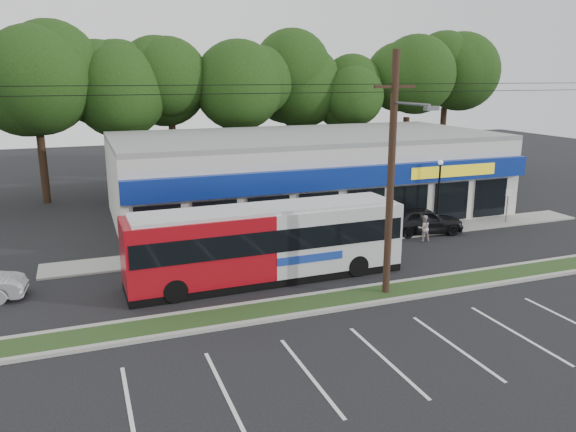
{
  "coord_description": "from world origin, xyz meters",
  "views": [
    {
      "loc": [
        -8.72,
        -18.42,
        9.02
      ],
      "look_at": [
        0.07,
        5.0,
        2.74
      ],
      "focal_mm": 35.0,
      "sensor_mm": 36.0,
      "label": 1
    }
  ],
  "objects_px": {
    "lamp_post": "(439,187)",
    "pedestrian_b": "(424,228)",
    "sign_post": "(508,199)",
    "pedestrian_a": "(343,236)",
    "utility_pole": "(388,168)",
    "metrobus": "(267,241)",
    "car_dark": "(423,220)"
  },
  "relations": [
    {
      "from": "sign_post",
      "to": "car_dark",
      "type": "relative_size",
      "value": 0.48
    },
    {
      "from": "metrobus",
      "to": "car_dark",
      "type": "distance_m",
      "value": 11.7
    },
    {
      "from": "pedestrian_b",
      "to": "lamp_post",
      "type": "bearing_deg",
      "value": -131.29
    },
    {
      "from": "utility_pole",
      "to": "lamp_post",
      "type": "height_order",
      "value": "utility_pole"
    },
    {
      "from": "car_dark",
      "to": "pedestrian_b",
      "type": "relative_size",
      "value": 3.12
    },
    {
      "from": "utility_pole",
      "to": "metrobus",
      "type": "height_order",
      "value": "utility_pole"
    },
    {
      "from": "metrobus",
      "to": "pedestrian_b",
      "type": "distance_m",
      "value": 10.53
    },
    {
      "from": "metrobus",
      "to": "car_dark",
      "type": "bearing_deg",
      "value": 18.93
    },
    {
      "from": "utility_pole",
      "to": "metrobus",
      "type": "distance_m",
      "value": 6.45
    },
    {
      "from": "utility_pole",
      "to": "pedestrian_b",
      "type": "distance_m",
      "value": 9.95
    },
    {
      "from": "pedestrian_a",
      "to": "pedestrian_b",
      "type": "distance_m",
      "value": 5.09
    },
    {
      "from": "lamp_post",
      "to": "sign_post",
      "type": "relative_size",
      "value": 1.91
    },
    {
      "from": "sign_post",
      "to": "metrobus",
      "type": "xyz_separation_m",
      "value": [
        -17.12,
        -4.07,
        0.24
      ]
    },
    {
      "from": "sign_post",
      "to": "car_dark",
      "type": "distance_m",
      "value": 6.22
    },
    {
      "from": "pedestrian_a",
      "to": "pedestrian_b",
      "type": "relative_size",
      "value": 1.1
    },
    {
      "from": "pedestrian_a",
      "to": "pedestrian_b",
      "type": "bearing_deg",
      "value": 173.43
    },
    {
      "from": "lamp_post",
      "to": "pedestrian_b",
      "type": "height_order",
      "value": "lamp_post"
    },
    {
      "from": "lamp_post",
      "to": "sign_post",
      "type": "distance_m",
      "value": 5.13
    },
    {
      "from": "car_dark",
      "to": "pedestrian_a",
      "type": "bearing_deg",
      "value": 113.05
    },
    {
      "from": "lamp_post",
      "to": "sign_post",
      "type": "height_order",
      "value": "lamp_post"
    },
    {
      "from": "lamp_post",
      "to": "pedestrian_b",
      "type": "distance_m",
      "value": 3.22
    },
    {
      "from": "metrobus",
      "to": "sign_post",
      "type": "bearing_deg",
      "value": 12.25
    },
    {
      "from": "metrobus",
      "to": "pedestrian_a",
      "type": "bearing_deg",
      "value": 25.93
    },
    {
      "from": "pedestrian_a",
      "to": "metrobus",
      "type": "bearing_deg",
      "value": 19.28
    },
    {
      "from": "sign_post",
      "to": "metrobus",
      "type": "bearing_deg",
      "value": -166.62
    },
    {
      "from": "lamp_post",
      "to": "pedestrian_b",
      "type": "relative_size",
      "value": 2.87
    },
    {
      "from": "pedestrian_a",
      "to": "utility_pole",
      "type": "bearing_deg",
      "value": 72.25
    },
    {
      "from": "pedestrian_b",
      "to": "pedestrian_a",
      "type": "bearing_deg",
      "value": 10.94
    },
    {
      "from": "metrobus",
      "to": "lamp_post",
      "type": "bearing_deg",
      "value": 18.39
    },
    {
      "from": "lamp_post",
      "to": "car_dark",
      "type": "bearing_deg",
      "value": -165.66
    },
    {
      "from": "metrobus",
      "to": "pedestrian_b",
      "type": "xyz_separation_m",
      "value": [
        10.12,
        2.68,
        -1.05
      ]
    },
    {
      "from": "metrobus",
      "to": "pedestrian_b",
      "type": "height_order",
      "value": "metrobus"
    }
  ]
}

